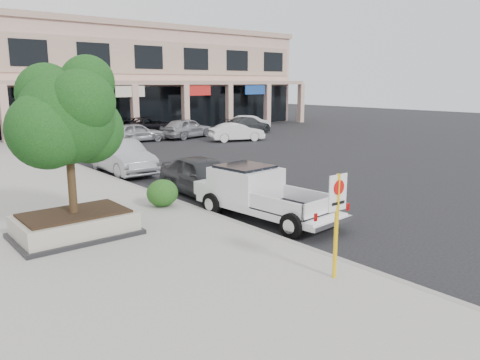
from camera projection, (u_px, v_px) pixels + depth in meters
name	position (u px, v px, depth m)	size (l,w,h in m)	color
ground	(314.00, 230.00, 13.91)	(120.00, 120.00, 0.00)	black
sidewalk	(59.00, 217.00, 15.02)	(8.00, 52.00, 0.15)	gray
curb	(166.00, 198.00, 17.48)	(0.20, 52.00, 0.15)	gray
strip_mall	(99.00, 78.00, 43.58)	(40.55, 12.43, 9.50)	tan
planter	(75.00, 224.00, 12.90)	(3.20, 2.20, 0.68)	black
planter_tree	(70.00, 117.00, 12.50)	(2.90, 2.55, 4.00)	black
no_parking_sign	(337.00, 212.00, 9.89)	(0.55, 0.09, 2.30)	yellow
hedge	(162.00, 193.00, 15.94)	(1.10, 0.99, 0.94)	#1B4413
pickup_truck	(266.00, 194.00, 14.84)	(1.95, 5.27, 1.66)	white
curb_car_a	(204.00, 176.00, 17.99)	(1.83, 4.54, 1.55)	#2A2C2F
curb_car_b	(122.00, 157.00, 22.55)	(1.70, 4.87, 1.61)	#95979C
curb_car_c	(60.00, 142.00, 28.38)	(2.17, 5.35, 1.55)	white
curb_car_d	(40.00, 136.00, 31.82)	(2.55, 5.54, 1.54)	black
lot_car_a	(136.00, 132.00, 34.49)	(1.67, 4.16, 1.42)	#96979D
lot_car_b	(237.00, 132.00, 35.04)	(1.42, 4.09, 1.35)	silver
lot_car_c	(247.00, 125.00, 40.17)	(2.01, 4.94, 1.43)	#2F3234
lot_car_d	(149.00, 126.00, 38.32)	(2.62, 5.67, 1.58)	black
lot_car_e	(187.00, 128.00, 36.82)	(1.87, 4.65, 1.58)	gray
lot_car_f	(250.00, 123.00, 43.04)	(1.43, 4.11, 1.35)	silver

